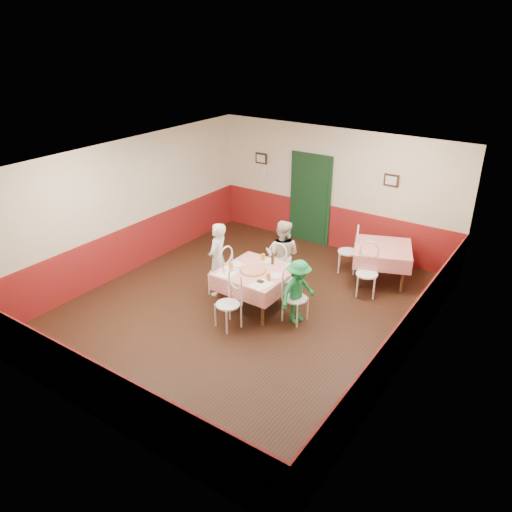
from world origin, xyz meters
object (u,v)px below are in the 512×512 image
Objects in this scene: wallet at (260,281)px; glass_c at (263,257)px; main_table at (256,289)px; chair_second_a at (348,252)px; chair_second_b at (367,274)px; beer_bottle at (273,259)px; diner_right at (298,292)px; chair_left at (220,273)px; diner_far at (282,255)px; second_table at (381,264)px; chair_far at (281,268)px; glass_b at (268,277)px; chair_near at (228,305)px; chair_right at (295,298)px; diner_left at (218,259)px; glass_a at (231,267)px; pizza at (253,270)px.

glass_c is at bearing 121.12° from wallet.
chair_second_a is at bearing 71.74° from main_table.
chair_second_b reaches higher than glass_c.
beer_bottle is 0.18× the size of diner_right.
chair_left is 8.18× the size of wallet.
main_table is 0.93m from diner_right.
second_table is at bearing -150.86° from diner_far.
glass_c is (0.73, 0.41, 0.38)m from chair_left.
chair_far is 1.00× the size of chair_second_b.
second_table is at bearing 68.82° from chair_second_b.
glass_b is at bearing 95.23° from diner_far.
chair_near reaches higher than wallet.
chair_left is 0.92m from glass_c.
chair_second_a is 6.59× the size of glass_c.
chair_right is at bearing -28.46° from beer_bottle.
wallet is 0.07× the size of diner_left.
chair_second_a is 6.55× the size of glass_a.
chair_far is at bearing 89.47° from main_table.
beer_bottle reaches higher than chair_second_a.
diner_left is 1.27m from diner_far.
main_table is 0.96m from diner_far.
chair_second_a is 2.88m from diner_left.
chair_near is (-0.01, -0.85, 0.08)m from main_table.
glass_b is at bearing 97.63° from chair_far.
chair_far is at bearing 101.89° from beer_bottle.
diner_right is (1.29, 0.24, -0.23)m from glass_a.
pizza is (-1.55, -1.64, 0.33)m from chair_second_b.
glass_c is 0.23m from beer_bottle.
chair_second_b reaches higher than pizza.
diner_far is (-1.51, -1.43, 0.35)m from second_table.
glass_a is (-0.38, 0.61, 0.38)m from chair_near.
glass_a is at bearing -111.89° from glass_c.
main_table is 9.28× the size of glass_b.
glass_a is at bearing -176.51° from glass_b.
chair_second_a is at bearing 148.89° from chair_left.
diner_left reaches higher than pizza.
glass_b is at bearing -26.27° from main_table.
chair_second_b is at bearing -17.45° from chair_right.
chair_second_a reaches higher than glass_a.
main_table is at bearing 134.60° from wallet.
glass_a is at bearing 136.47° from chair_near.
chair_right is at bearing 93.23° from chair_left.
chair_near is 0.69m from wallet.
chair_left and chair_right have the same top height.
chair_far reaches higher than main_table.
chair_right is at bearing -23.50° from glass_c.
glass_a is 0.09× the size of diner_left.
chair_left is at bearing 104.27° from diner_right.
diner_far reaches higher than chair_near.
pizza reaches higher than second_table.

